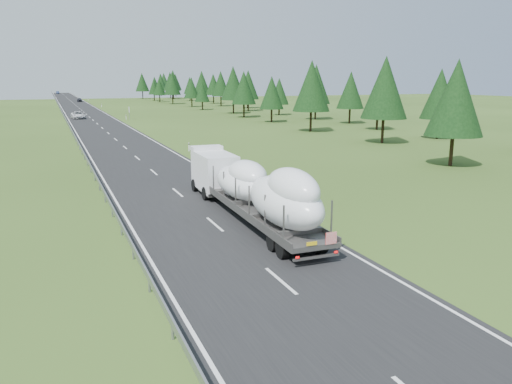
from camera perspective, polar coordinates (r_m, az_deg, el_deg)
name	(u,v)px	position (r m, az deg, el deg)	size (l,w,h in m)	color
ground	(215,225)	(29.22, -4.73, -3.73)	(400.00, 400.00, 0.00)	#314C19
road_surface	(86,114)	(127.26, -18.84, 8.41)	(10.00, 400.00, 0.02)	black
guardrail	(62,112)	(126.92, -21.27, 8.49)	(0.10, 400.00, 0.76)	slate
marker_posts	(94,102)	(182.49, -18.04, 9.77)	(0.13, 350.08, 1.00)	silver
highway_sign	(129,111)	(108.05, -14.30, 8.99)	(0.08, 0.90, 2.60)	slate
tree_line_right	(243,85)	(132.99, -1.49, 12.16)	(26.84, 285.64, 12.03)	black
boat_truck	(253,186)	(29.42, -0.37, 0.65)	(2.81, 18.05, 4.06)	white
distant_van	(78,115)	(113.45, -19.68, 8.27)	(2.50, 5.42, 1.51)	silver
distant_car_dark	(79,100)	(196.74, -19.52, 9.89)	(1.68, 4.17, 1.42)	black
distant_car_blue	(58,92)	(306.52, -21.72, 10.52)	(1.55, 4.44, 1.46)	navy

